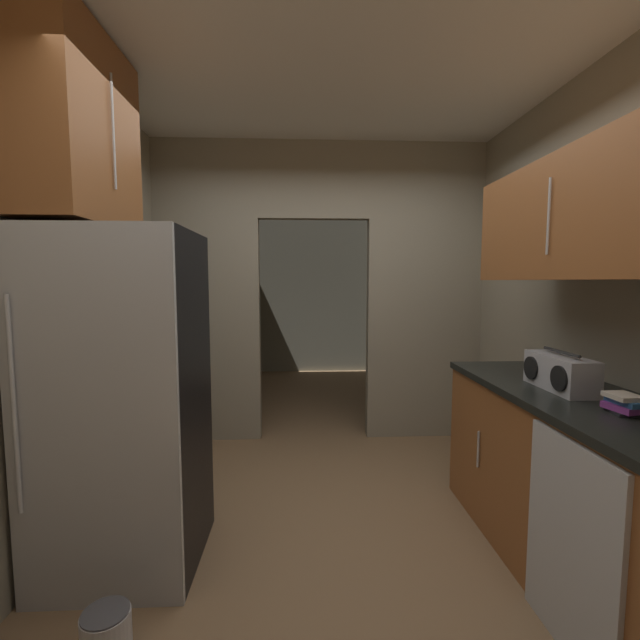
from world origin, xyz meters
TOP-DOWN VIEW (x-y plane):
  - ground at (0.00, 0.00)m, footprint 20.00×20.00m
  - kitchen_overhead_slab at (0.00, 0.51)m, footprint 3.43×7.40m
  - kitchen_partition at (0.02, 1.70)m, footprint 3.03×0.12m
  - adjoining_room_shell at (0.00, 3.72)m, footprint 3.03×3.08m
  - refrigerator at (-1.11, -0.08)m, footprint 0.75×0.72m
  - lower_cabinet_run at (1.18, -0.25)m, footprint 0.66×1.73m
  - dishwasher at (0.87, -0.74)m, footprint 0.02×0.56m
  - upper_cabinet_counterside at (1.18, -0.25)m, footprint 0.36×1.56m
  - upper_cabinet_fridgeside at (-1.33, 0.02)m, footprint 0.36×0.82m
  - boombox at (1.15, -0.17)m, footprint 0.18×0.42m
  - book_stack at (1.19, -0.58)m, footprint 0.14×0.16m
  - paint_can at (-0.97, -0.69)m, footprint 0.19×0.19m

SIDE VIEW (x-z plane):
  - ground at x=0.00m, z-range 0.00..0.00m
  - paint_can at x=-0.97m, z-range 0.00..0.20m
  - dishwasher at x=0.87m, z-range 0.00..0.87m
  - lower_cabinet_run at x=1.18m, z-range 0.00..0.93m
  - refrigerator at x=-1.11m, z-range 0.00..1.74m
  - book_stack at x=1.19m, z-range 0.92..1.01m
  - boombox at x=1.15m, z-range 0.91..1.12m
  - adjoining_room_shell at x=0.00m, z-range 0.00..2.75m
  - kitchen_partition at x=0.02m, z-range 0.12..2.87m
  - upper_cabinet_counterside at x=1.18m, z-range 1.50..2.11m
  - upper_cabinet_fridgeside at x=-1.33m, z-range 1.77..2.73m
  - kitchen_overhead_slab at x=0.00m, z-range 2.75..2.81m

